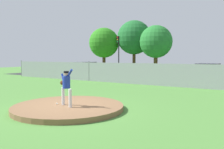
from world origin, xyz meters
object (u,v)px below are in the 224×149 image
Objects in this scene: traffic_light_near at (118,48)px; pitcher_youth at (66,84)px; parked_car_teal at (85,69)px; baseball at (57,104)px; parked_car_silver at (208,74)px.

pitcher_youth is at bearing -65.22° from traffic_light_near.
traffic_light_near is (2.31, 4.12, 2.60)m from parked_car_teal.
baseball is at bearing -54.87° from parked_car_teal.
pitcher_youth is at bearing -101.99° from parked_car_silver.
traffic_light_near reaches higher than baseball.
baseball is (-0.57, 0.01, -0.88)m from pitcher_youth.
parked_car_teal is at bearing 126.54° from pitcher_youth.
parked_car_teal is 5.40m from traffic_light_near.
parked_car_teal is (-14.23, 0.67, -0.01)m from parked_car_silver.
traffic_light_near is (-8.29, 19.19, 3.16)m from baseball.
traffic_light_near reaches higher than pitcher_youth.
pitcher_youth is 21.34× the size of baseball.
parked_car_teal is (-11.17, 15.07, -0.32)m from pitcher_youth.
baseball is at bearing -104.14° from parked_car_silver.
pitcher_youth is 1.05m from baseball.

